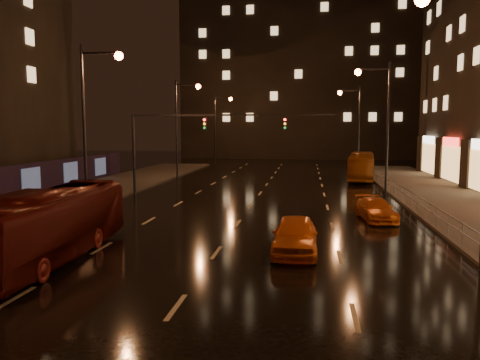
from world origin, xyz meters
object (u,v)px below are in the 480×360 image
Objects in this scene: taxi_far at (376,209)px; bus_curb at (361,166)px; bus_red at (50,225)px; taxi_near at (295,235)px; pedestrian_b at (10,211)px.

bus_curb is at bearing 78.51° from taxi_far.
bus_curb is (15.15, 31.06, -0.02)m from bus_red.
bus_red is at bearing -165.59° from taxi_near.
bus_curb is 21.01m from taxi_far.
pedestrian_b is (-20.00, -26.45, -0.38)m from bus_curb.
taxi_far is at bearing 61.34° from taxi_near.
bus_red is 5.96× the size of pedestrian_b.
taxi_far is at bearing -86.63° from bus_curb.
bus_red reaches higher than taxi_far.
bus_red is at bearing -150.90° from taxi_far.
taxi_near is at bearing -126.39° from taxi_far.
bus_red is at bearing -108.57° from bus_curb.
taxi_near reaches higher than taxi_far.
bus_red is 6.70m from pedestrian_b.
pedestrian_b is (-18.51, -5.50, 0.39)m from taxi_far.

